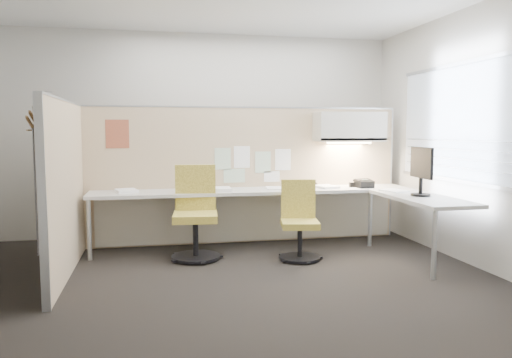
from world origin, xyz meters
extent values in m
cube|color=black|center=(0.00, 0.00, -0.01)|extent=(5.50, 4.50, 0.01)
cube|color=beige|center=(0.00, 2.25, 1.40)|extent=(5.50, 0.02, 2.80)
cube|color=beige|center=(0.00, -2.25, 1.40)|extent=(5.50, 0.02, 2.80)
cube|color=beige|center=(2.75, 0.00, 1.40)|extent=(0.02, 4.50, 2.80)
cube|color=#9DA7B7|center=(2.73, 0.00, 1.55)|extent=(0.01, 2.80, 1.30)
cube|color=tan|center=(0.55, 1.60, 0.88)|extent=(4.10, 0.06, 1.75)
cube|color=tan|center=(-1.50, 0.50, 0.88)|extent=(0.06, 2.20, 1.75)
cube|color=beige|center=(0.60, 1.27, 0.71)|extent=(4.00, 0.60, 0.04)
cube|color=beige|center=(2.30, 0.23, 0.71)|extent=(0.60, 1.47, 0.04)
cube|color=beige|center=(0.60, 1.54, 0.34)|extent=(3.90, 0.02, 0.64)
cylinder|color=#A5A8AA|center=(-1.35, 1.02, 0.34)|extent=(0.05, 0.05, 0.69)
cylinder|color=#A5A8AA|center=(2.05, -0.45, 0.34)|extent=(0.05, 0.05, 0.69)
cylinder|color=#A5A8AA|center=(2.05, 1.02, 0.34)|extent=(0.05, 0.05, 0.69)
cube|color=beige|center=(1.90, 1.39, 1.51)|extent=(0.90, 0.36, 0.38)
cube|color=#FFEABF|center=(1.90, 1.39, 1.30)|extent=(0.60, 0.06, 0.02)
cube|color=#8CBF8C|center=(0.25, 1.57, 1.10)|extent=(0.21, 0.00, 0.28)
cube|color=white|center=(0.50, 1.57, 1.12)|extent=(0.21, 0.00, 0.28)
cube|color=#8CBF8C|center=(0.78, 1.57, 1.05)|extent=(0.21, 0.00, 0.28)
cube|color=white|center=(1.05, 1.57, 1.08)|extent=(0.21, 0.00, 0.28)
cube|color=#8CBF8C|center=(0.40, 1.57, 0.88)|extent=(0.28, 0.00, 0.18)
cube|color=white|center=(0.90, 1.57, 0.86)|extent=(0.21, 0.00, 0.14)
cube|color=#E0481C|center=(-1.05, 1.57, 1.42)|extent=(0.28, 0.00, 0.35)
cylinder|color=black|center=(-0.17, 0.80, 0.03)|extent=(0.55, 0.55, 0.03)
cylinder|color=black|center=(-0.17, 0.80, 0.25)|extent=(0.06, 0.06, 0.43)
cube|color=#F4E25A|center=(-0.17, 0.80, 0.49)|extent=(0.54, 0.54, 0.09)
cube|color=#F4E25A|center=(-0.15, 1.03, 0.80)|extent=(0.47, 0.11, 0.53)
cylinder|color=black|center=(0.98, 0.54, 0.03)|extent=(0.47, 0.47, 0.03)
cylinder|color=black|center=(0.98, 0.54, 0.21)|extent=(0.05, 0.05, 0.36)
cube|color=#F4E25A|center=(0.98, 0.54, 0.41)|extent=(0.48, 0.48, 0.07)
cube|color=#F4E25A|center=(1.02, 0.73, 0.67)|extent=(0.40, 0.12, 0.45)
cylinder|color=black|center=(2.30, 0.27, 0.75)|extent=(0.21, 0.21, 0.02)
cylinder|color=black|center=(2.30, 0.27, 0.84)|extent=(0.04, 0.04, 0.19)
cube|color=black|center=(2.30, 0.27, 1.11)|extent=(0.08, 0.52, 0.34)
cube|color=black|center=(2.30, 0.27, 1.11)|extent=(0.05, 0.47, 0.30)
cube|color=black|center=(2.03, 1.17, 0.78)|extent=(0.22, 0.21, 0.12)
cylinder|color=black|center=(1.94, 1.19, 0.81)|extent=(0.05, 0.17, 0.04)
cube|color=black|center=(1.40, 1.41, 0.76)|extent=(0.15, 0.08, 0.05)
cube|color=black|center=(1.92, 1.26, 0.76)|extent=(0.10, 0.06, 0.06)
cube|color=silver|center=(-1.50, -0.37, 1.77)|extent=(0.14, 0.02, 0.02)
cylinder|color=silver|center=(-1.57, -0.37, 1.69)|extent=(0.02, 0.02, 0.14)
cube|color=#AD7F4C|center=(-1.57, -0.37, 1.56)|extent=(0.02, 0.42, 0.12)
cube|color=#AD7F4C|center=(-1.60, -0.34, 1.52)|extent=(0.02, 0.42, 0.12)
cube|color=#ACA9B4|center=(-1.58, -0.42, 0.95)|extent=(0.01, 0.07, 1.05)
cube|color=white|center=(-0.95, 1.30, 0.75)|extent=(0.29, 0.35, 0.03)
cube|color=white|center=(0.17, 1.17, 0.75)|extent=(0.25, 0.31, 0.04)
cube|color=white|center=(0.88, 1.29, 0.74)|extent=(0.27, 0.33, 0.02)
cube|color=white|center=(1.55, 1.26, 0.74)|extent=(0.29, 0.34, 0.03)
cube|color=white|center=(2.21, 0.72, 0.74)|extent=(0.31, 0.35, 0.02)
camera|label=1|loc=(-0.64, -4.78, 1.46)|focal=35.00mm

